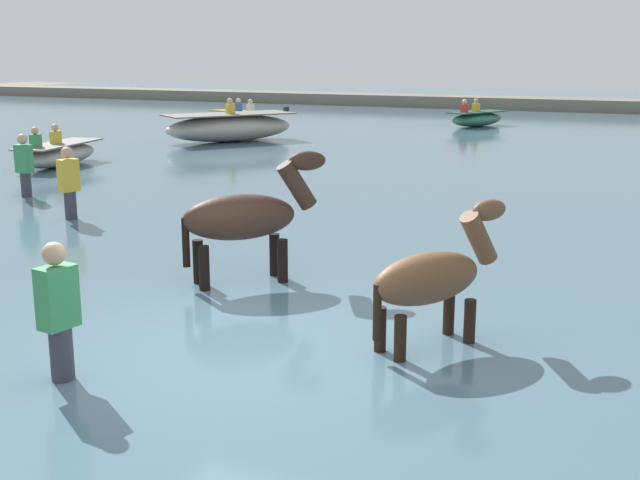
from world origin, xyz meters
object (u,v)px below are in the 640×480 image
at_px(boat_distant_east, 239,118).
at_px(boat_distant_west, 59,154).
at_px(horse_trailing_bay, 432,282).
at_px(boat_near_port, 477,119).
at_px(boat_mid_outer, 230,127).
at_px(person_onlooker_right, 70,192).
at_px(horse_lead_dark_bay, 246,221).
at_px(person_wading_mid, 25,173).
at_px(person_onlooker_left, 60,329).

xyz_separation_m(boat_distant_east, boat_distant_west, (1.50, -11.54, 0.01)).
xyz_separation_m(horse_trailing_bay, boat_near_port, (-5.07, 23.19, -0.35)).
bearing_deg(boat_mid_outer, horse_trailing_bay, -53.73).
bearing_deg(horse_trailing_bay, boat_distant_east, 124.07).
height_order(horse_trailing_bay, boat_near_port, horse_trailing_bay).
xyz_separation_m(boat_distant_east, person_onlooker_right, (6.18, -16.55, 0.18)).
xyz_separation_m(horse_lead_dark_bay, boat_distant_west, (-9.26, 7.15, -0.48)).
relative_size(person_wading_mid, person_onlooker_right, 1.00).
bearing_deg(boat_mid_outer, horse_lead_dark_bay, -58.97).
bearing_deg(person_wading_mid, boat_distant_east, 104.48).
xyz_separation_m(horse_lead_dark_bay, person_onlooker_right, (-4.59, 2.14, -0.31)).
xyz_separation_m(boat_distant_east, person_wading_mid, (3.93, -15.21, 0.18)).
bearing_deg(horse_lead_dark_bay, person_wading_mid, 153.02).
distance_m(horse_lead_dark_bay, person_onlooker_left, 3.33).
relative_size(boat_near_port, person_onlooker_right, 1.70).
distance_m(horse_trailing_bay, person_wading_mid, 10.62).
relative_size(boat_distant_east, person_onlooker_left, 1.77).
height_order(boat_mid_outer, boat_distant_west, boat_mid_outer).
height_order(horse_trailing_bay, person_wading_mid, horse_trailing_bay).
bearing_deg(boat_near_port, person_onlooker_right, -96.36).
relative_size(horse_trailing_bay, boat_mid_outer, 0.41).
height_order(boat_mid_outer, boat_distant_east, boat_mid_outer).
height_order(horse_lead_dark_bay, person_onlooker_right, horse_lead_dark_bay).
xyz_separation_m(horse_trailing_bay, person_onlooker_left, (-2.67, -2.10, -0.18)).
height_order(boat_distant_west, person_onlooker_left, person_onlooker_left).
height_order(boat_near_port, person_onlooker_left, person_onlooker_left).
xyz_separation_m(boat_near_port, person_onlooker_right, (-2.21, -19.83, 0.17)).
height_order(boat_mid_outer, person_onlooker_right, boat_mid_outer).
bearing_deg(boat_distant_west, person_onlooker_right, -46.97).
relative_size(horse_trailing_bay, boat_near_port, 0.64).
height_order(horse_lead_dark_bay, person_wading_mid, horse_lead_dark_bay).
bearing_deg(horse_trailing_bay, person_onlooker_left, -141.71).
bearing_deg(boat_mid_outer, person_onlooker_right, -72.47).
xyz_separation_m(boat_distant_east, person_onlooker_left, (10.79, -22.01, 0.18)).
xyz_separation_m(horse_lead_dark_bay, horse_trailing_bay, (2.70, -1.21, -0.13)).
xyz_separation_m(horse_lead_dark_bay, boat_distant_east, (-10.76, 18.69, -0.49)).
relative_size(boat_near_port, person_wading_mid, 1.70).
distance_m(boat_near_port, person_onlooker_left, 25.41).
height_order(boat_mid_outer, boat_near_port, boat_mid_outer).
distance_m(boat_distant_east, person_onlooker_left, 24.51).
relative_size(boat_mid_outer, person_wading_mid, 2.62).
bearing_deg(person_onlooker_right, person_wading_mid, 149.31).
relative_size(horse_trailing_bay, person_onlooker_left, 1.08).
distance_m(boat_mid_outer, person_wading_mid, 10.30).
distance_m(boat_mid_outer, boat_distant_west, 6.61).
xyz_separation_m(boat_distant_west, person_onlooker_left, (9.29, -10.47, 0.17)).
height_order(boat_distant_east, person_onlooker_right, person_onlooker_right).
relative_size(person_onlooker_left, person_onlooker_right, 1.00).
bearing_deg(horse_lead_dark_bay, boat_distant_east, 119.93).
bearing_deg(boat_distant_west, horse_lead_dark_bay, -37.68).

